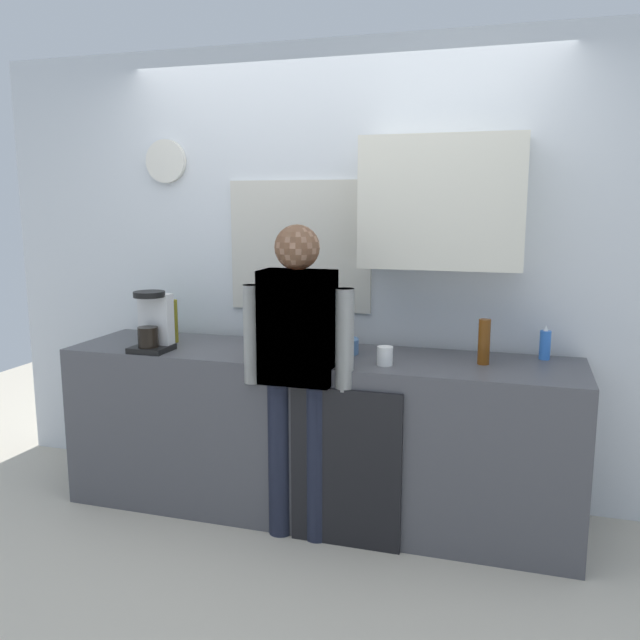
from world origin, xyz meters
TOP-DOWN VIEW (x-y plane):
  - ground_plane at (0.00, 0.00)m, footprint 8.00×8.00m
  - kitchen_counter at (0.00, 0.30)m, footprint 2.77×0.64m
  - dishwasher_panel at (0.26, -0.03)m, footprint 0.56×0.02m
  - back_wall_assembly at (0.08, 0.70)m, footprint 4.37×0.42m
  - coffee_maker at (-0.88, 0.12)m, footprint 0.20×0.20m
  - bottle_amber_beer at (0.88, 0.32)m, footprint 0.06×0.06m
  - bottle_clear_soda at (-1.05, 0.38)m, footprint 0.09×0.09m
  - bottle_dark_sauce at (-0.06, 0.17)m, footprint 0.06×0.06m
  - bottle_olive_oil at (-0.88, 0.34)m, footprint 0.06×0.06m
  - cup_white_mug at (0.41, 0.15)m, footprint 0.08×0.08m
  - cup_blue_mug at (-0.30, 0.45)m, footprint 0.08×0.08m
  - mixing_bowl at (0.11, 0.35)m, footprint 0.22×0.22m
  - potted_plant at (-0.07, 0.53)m, footprint 0.15×0.15m
  - dish_soap at (1.17, 0.52)m, footprint 0.06×0.06m
  - person_at_sink at (0.00, 0.00)m, footprint 0.57×0.22m
  - person_guest at (0.00, 0.00)m, footprint 0.57×0.22m

SIDE VIEW (x-z plane):
  - ground_plane at x=0.00m, z-range 0.00..0.00m
  - dishwasher_panel at x=0.26m, z-range 0.00..0.81m
  - kitchen_counter at x=0.00m, z-range 0.00..0.90m
  - mixing_bowl at x=0.11m, z-range 0.90..0.98m
  - person_at_sink at x=0.00m, z-range 0.15..1.75m
  - person_guest at x=0.00m, z-range 0.15..1.75m
  - cup_white_mug at x=0.41m, z-range 0.90..1.00m
  - cup_blue_mug at x=-0.30m, z-range 0.90..1.00m
  - dish_soap at x=1.17m, z-range 0.89..1.07m
  - bottle_dark_sauce at x=-0.06m, z-range 0.90..1.08m
  - bottle_amber_beer at x=0.88m, z-range 0.90..1.13m
  - bottle_olive_oil at x=-0.88m, z-range 0.90..1.15m
  - potted_plant at x=-0.07m, z-range 0.92..1.15m
  - bottle_clear_soda at x=-1.05m, z-range 0.90..1.18m
  - coffee_maker at x=-0.88m, z-range 0.88..1.21m
  - back_wall_assembly at x=0.08m, z-range 0.06..2.66m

